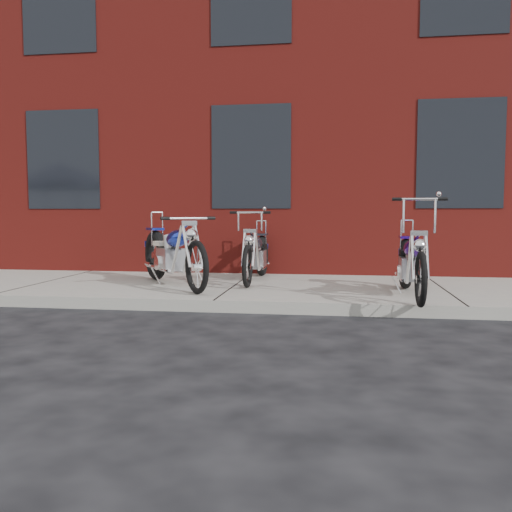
# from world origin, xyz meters

# --- Properties ---
(ground) EXTENTS (120.00, 120.00, 0.00)m
(ground) POSITION_xyz_m (0.00, 0.00, 0.00)
(ground) COLOR black
(ground) RESTS_ON ground
(sidewalk) EXTENTS (22.00, 3.00, 0.15)m
(sidewalk) POSITION_xyz_m (0.00, 1.50, 0.07)
(sidewalk) COLOR gray
(sidewalk) RESTS_ON ground
(building_brick) EXTENTS (22.00, 10.00, 8.00)m
(building_brick) POSITION_xyz_m (0.00, 8.00, 4.00)
(building_brick) COLOR maroon
(building_brick) RESTS_ON ground
(chopper_purple) EXTENTS (0.55, 2.24, 1.25)m
(chopper_purple) POSITION_xyz_m (2.45, 0.71, 0.55)
(chopper_purple) COLOR black
(chopper_purple) RESTS_ON sidewalk
(chopper_blue) EXTENTS (1.58, 2.07, 1.08)m
(chopper_blue) POSITION_xyz_m (-0.90, 1.25, 0.60)
(chopper_blue) COLOR black
(chopper_blue) RESTS_ON sidewalk
(chopper_third) EXTENTS (0.53, 2.16, 1.10)m
(chopper_third) POSITION_xyz_m (0.23, 2.00, 0.54)
(chopper_third) COLOR black
(chopper_third) RESTS_ON sidewalk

